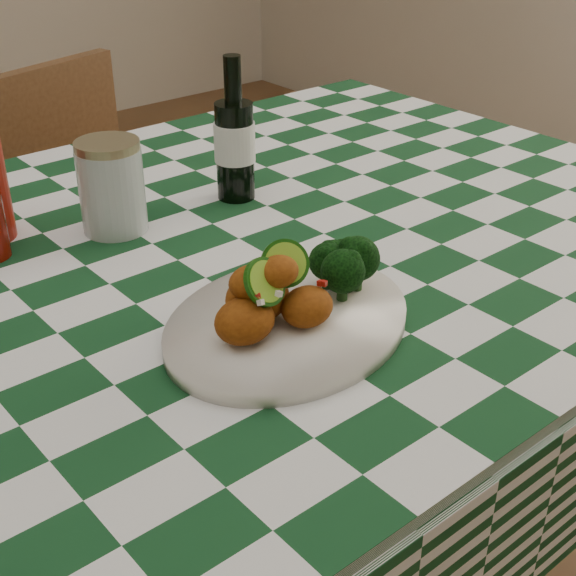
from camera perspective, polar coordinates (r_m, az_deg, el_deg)
dining_table at (r=1.31m, az=-6.66°, el=-13.50°), size 1.66×1.06×0.79m
plate at (r=0.92m, az=0.00°, el=-2.51°), size 0.36×0.31×0.02m
fried_chicken_pile at (r=0.88m, az=-1.00°, el=-0.17°), size 0.13×0.09×0.08m
broccoli_side at (r=0.95m, az=3.54°, el=1.64°), size 0.08×0.08×0.06m
mason_jar at (r=1.16m, az=-12.43°, el=7.07°), size 0.10×0.10×0.13m
beer_bottle at (r=1.23m, az=-3.85°, el=11.20°), size 0.08×0.08×0.22m
wooden_chair_right at (r=1.92m, az=-12.01°, el=2.15°), size 0.48×0.49×0.84m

